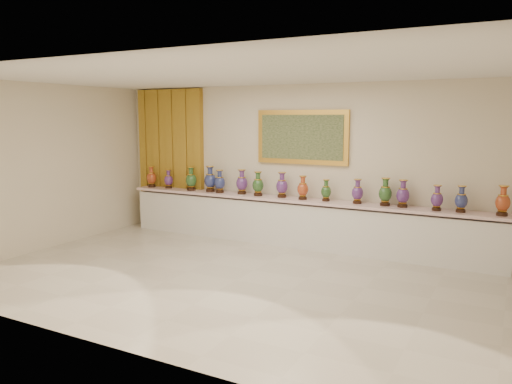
% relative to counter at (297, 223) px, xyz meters
% --- Properties ---
extents(ground, '(8.00, 8.00, 0.00)m').
position_rel_counter_xyz_m(ground, '(0.00, -2.27, -0.44)').
color(ground, beige).
rests_on(ground, ground).
extents(room, '(8.00, 8.00, 8.00)m').
position_rel_counter_xyz_m(room, '(-2.55, 0.17, 1.15)').
color(room, beige).
rests_on(room, ground).
extents(counter, '(7.28, 0.48, 0.90)m').
position_rel_counter_xyz_m(counter, '(0.00, 0.00, 0.00)').
color(counter, white).
rests_on(counter, ground).
extents(vase_0, '(0.26, 0.26, 0.45)m').
position_rel_counter_xyz_m(vase_0, '(-3.41, -0.03, 0.67)').
color(vase_0, '#321A0E').
rests_on(vase_0, counter).
extents(vase_1, '(0.19, 0.19, 0.40)m').
position_rel_counter_xyz_m(vase_1, '(-2.97, -0.01, 0.64)').
color(vase_1, '#321A0E').
rests_on(vase_1, counter).
extents(vase_2, '(0.27, 0.27, 0.49)m').
position_rel_counter_xyz_m(vase_2, '(-2.36, -0.05, 0.68)').
color(vase_2, '#321A0E').
rests_on(vase_2, counter).
extents(vase_3, '(0.30, 0.30, 0.52)m').
position_rel_counter_xyz_m(vase_3, '(-1.91, -0.02, 0.70)').
color(vase_3, '#321A0E').
rests_on(vase_3, counter).
extents(vase_4, '(0.26, 0.26, 0.46)m').
position_rel_counter_xyz_m(vase_4, '(-1.67, -0.04, 0.67)').
color(vase_4, '#321A0E').
rests_on(vase_4, counter).
extents(vase_5, '(0.27, 0.27, 0.49)m').
position_rel_counter_xyz_m(vase_5, '(-1.19, 0.01, 0.68)').
color(vase_5, '#321A0E').
rests_on(vase_5, counter).
extents(vase_6, '(0.28, 0.28, 0.47)m').
position_rel_counter_xyz_m(vase_6, '(-0.81, -0.04, 0.67)').
color(vase_6, '#321A0E').
rests_on(vase_6, counter).
extents(vase_7, '(0.23, 0.23, 0.48)m').
position_rel_counter_xyz_m(vase_7, '(-0.32, 0.01, 0.68)').
color(vase_7, '#321A0E').
rests_on(vase_7, counter).
extents(vase_8, '(0.24, 0.24, 0.44)m').
position_rel_counter_xyz_m(vase_8, '(0.12, -0.04, 0.66)').
color(vase_8, '#321A0E').
rests_on(vase_8, counter).
extents(vase_9, '(0.20, 0.20, 0.39)m').
position_rel_counter_xyz_m(vase_9, '(0.56, -0.01, 0.64)').
color(vase_9, '#321A0E').
rests_on(vase_9, counter).
extents(vase_10, '(0.23, 0.23, 0.43)m').
position_rel_counter_xyz_m(vase_10, '(1.13, 0.00, 0.66)').
color(vase_10, '#321A0E').
rests_on(vase_10, counter).
extents(vase_11, '(0.29, 0.29, 0.48)m').
position_rel_counter_xyz_m(vase_11, '(1.61, 0.01, 0.68)').
color(vase_11, '#321A0E').
rests_on(vase_11, counter).
extents(vase_12, '(0.23, 0.23, 0.46)m').
position_rel_counter_xyz_m(vase_12, '(1.91, 0.00, 0.67)').
color(vase_12, '#321A0E').
rests_on(vase_12, counter).
extents(vase_13, '(0.20, 0.20, 0.42)m').
position_rel_counter_xyz_m(vase_13, '(2.46, -0.05, 0.65)').
color(vase_13, '#321A0E').
rests_on(vase_13, counter).
extents(vase_14, '(0.24, 0.24, 0.43)m').
position_rel_counter_xyz_m(vase_14, '(2.82, -0.02, 0.65)').
color(vase_14, '#321A0E').
rests_on(vase_14, counter).
extents(vase_15, '(0.25, 0.25, 0.47)m').
position_rel_counter_xyz_m(vase_15, '(3.41, -0.03, 0.67)').
color(vase_15, '#321A0E').
rests_on(vase_15, counter).
extents(label_card, '(0.10, 0.06, 0.00)m').
position_rel_counter_xyz_m(label_card, '(-1.13, -0.14, 0.47)').
color(label_card, white).
rests_on(label_card, counter).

